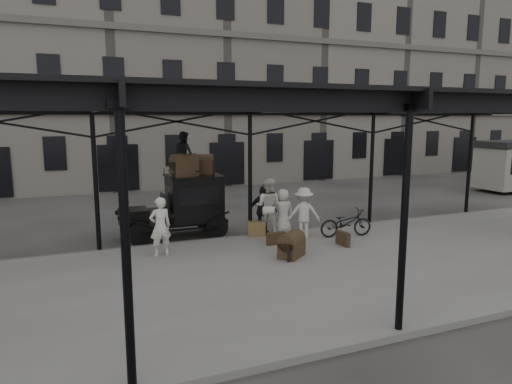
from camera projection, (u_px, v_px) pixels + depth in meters
ground at (274, 254)px, 14.11m from camera, size 120.00×120.00×0.00m
platform at (305, 272)px, 12.27m from camera, size 28.00×8.00×0.15m
canopy at (302, 101)px, 11.80m from camera, size 22.50×9.00×4.74m
building_frontage at (159, 73)px, 29.43m from camera, size 64.00×8.00×14.00m
taxi at (186, 203)px, 16.04m from camera, size 3.65×1.55×2.18m
porter_left at (160, 226)px, 13.34m from camera, size 0.68×0.49×1.75m
porter_midleft at (268, 206)px, 15.79m from camera, size 1.22×1.17×1.98m
porter_centre at (283, 211)px, 15.98m from camera, size 0.80×0.55×1.56m
porter_official at (263, 211)px, 15.75m from camera, size 1.02×0.97×1.70m
porter_right at (304, 213)px, 15.28m from camera, size 1.26×0.98×1.72m
bicycle at (346, 223)px, 15.53m from camera, size 1.91×0.93×0.96m
porter_roof at (184, 154)px, 15.66m from camera, size 0.75×0.87×1.53m
steamer_trunk_roof_near at (184, 167)px, 15.57m from camera, size 0.99×0.74×0.65m
steamer_trunk_roof_far at (202, 166)px, 16.27m from camera, size 0.94×0.77×0.60m
steamer_trunk_platform at (292, 246)px, 13.27m from camera, size 0.99×0.94×0.63m
wicker_hamper at (256, 228)px, 15.75m from camera, size 0.71×0.62×0.50m
suitcase_upright at (343, 238)px, 14.49m from camera, size 0.18×0.61×0.45m
suitcase_flat at (276, 239)px, 14.58m from camera, size 0.60×0.17×0.40m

